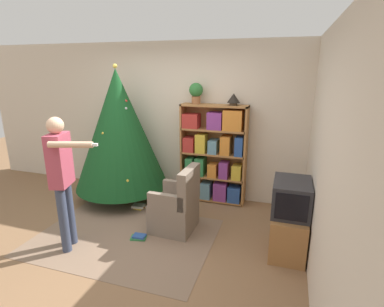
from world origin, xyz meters
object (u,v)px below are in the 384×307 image
at_px(television, 292,197).
at_px(christmas_tree, 119,130).
at_px(armchair, 176,208).
at_px(potted_plant, 196,92).
at_px(table_lamp, 234,99).
at_px(standing_person, 62,174).
at_px(bookshelf, 214,155).

bearing_deg(television, christmas_tree, 163.75).
distance_m(television, armchair, 1.52).
bearing_deg(potted_plant, table_lamp, -0.00).
distance_m(armchair, table_lamp, 1.86).
bearing_deg(standing_person, christmas_tree, 169.35).
height_order(christmas_tree, armchair, christmas_tree).
height_order(bookshelf, armchair, bookshelf).
xyz_separation_m(television, standing_person, (-2.60, -0.76, 0.27)).
xyz_separation_m(bookshelf, potted_plant, (-0.32, 0.01, 1.01)).
bearing_deg(bookshelf, television, -43.14).
height_order(standing_person, potted_plant, potted_plant).
bearing_deg(armchair, potted_plant, -174.94).
distance_m(bookshelf, christmas_tree, 1.62).
distance_m(christmas_tree, armchair, 1.72).
height_order(potted_plant, table_lamp, potted_plant).
bearing_deg(armchair, table_lamp, 155.66).
xyz_separation_m(bookshelf, christmas_tree, (-1.53, -0.34, 0.39)).
xyz_separation_m(standing_person, potted_plant, (1.06, 1.90, 0.83)).
relative_size(christmas_tree, standing_person, 1.36).
relative_size(television, christmas_tree, 0.26).
bearing_deg(armchair, bookshelf, 168.65).
relative_size(bookshelf, television, 2.79).
height_order(bookshelf, christmas_tree, christmas_tree).
xyz_separation_m(television, potted_plant, (-1.53, 1.15, 1.10)).
height_order(bookshelf, potted_plant, potted_plant).
relative_size(armchair, table_lamp, 4.60).
height_order(bookshelf, television, bookshelf).
bearing_deg(potted_plant, armchair, -86.86).
distance_m(television, christmas_tree, 2.90).
xyz_separation_m(television, christmas_tree, (-2.75, 0.80, 0.48)).
relative_size(television, table_lamp, 2.91).
height_order(television, standing_person, standing_person).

